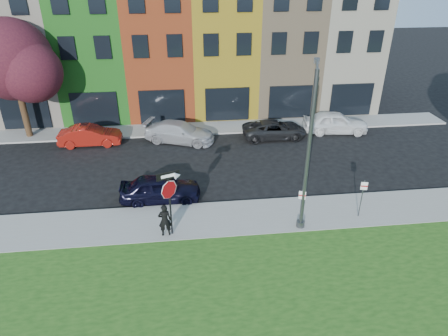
{
  "coord_description": "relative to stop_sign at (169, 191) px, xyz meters",
  "views": [
    {
      "loc": [
        -3.61,
        -13.24,
        11.6
      ],
      "look_at": [
        -1.64,
        4.0,
        2.4
      ],
      "focal_mm": 32.0,
      "sensor_mm": 36.0,
      "label": 1
    }
  ],
  "objects": [
    {
      "name": "ground",
      "position": [
        4.31,
        -2.03,
        -2.45
      ],
      "size": [
        120.0,
        120.0,
        0.0
      ],
      "primitive_type": "plane",
      "color": "black",
      "rests_on": "ground"
    },
    {
      "name": "sidewalk_near",
      "position": [
        6.31,
        0.97,
        -2.39
      ],
      "size": [
        40.0,
        3.0,
        0.12
      ],
      "primitive_type": "cube",
      "color": "gray",
      "rests_on": "ground"
    },
    {
      "name": "sidewalk_far",
      "position": [
        1.31,
        12.97,
        -2.39
      ],
      "size": [
        40.0,
        2.4,
        0.12
      ],
      "primitive_type": "cube",
      "color": "gray",
      "rests_on": "ground"
    },
    {
      "name": "rowhouse_block",
      "position": [
        1.81,
        19.16,
        2.54
      ],
      "size": [
        30.0,
        10.12,
        10.0
      ],
      "color": "beige",
      "rests_on": "ground"
    },
    {
      "name": "stop_sign",
      "position": [
        0.0,
        0.0,
        0.0
      ],
      "size": [
        1.0,
        0.39,
        3.28
      ],
      "rotation": [
        0.0,
        0.0,
        0.35
      ],
      "color": "black",
      "rests_on": "sidewalk_near"
    },
    {
      "name": "man",
      "position": [
        -0.29,
        -0.06,
        -1.51
      ],
      "size": [
        0.66,
        0.48,
        1.64
      ],
      "primitive_type": "imported",
      "rotation": [
        0.0,
        0.0,
        3.22
      ],
      "color": "black",
      "rests_on": "sidewalk_near"
    },
    {
      "name": "sedan_near",
      "position": [
        -0.6,
        3.2,
        -1.73
      ],
      "size": [
        1.78,
        4.28,
        1.45
      ],
      "primitive_type": "imported",
      "rotation": [
        0.0,
        0.0,
        1.56
      ],
      "color": "black",
      "rests_on": "ground"
    },
    {
      "name": "parked_car_red",
      "position": [
        -5.61,
        10.99,
        -1.76
      ],
      "size": [
        1.53,
        4.22,
        1.38
      ],
      "primitive_type": "imported",
      "rotation": [
        0.0,
        0.0,
        1.58
      ],
      "color": "maroon",
      "rests_on": "ground"
    },
    {
      "name": "parked_car_silver",
      "position": [
        0.54,
        10.84,
        -1.74
      ],
      "size": [
        5.12,
        6.2,
        1.43
      ],
      "primitive_type": "imported",
      "rotation": [
        0.0,
        0.0,
        1.23
      ],
      "color": "#A8A7AC",
      "rests_on": "ground"
    },
    {
      "name": "parked_car_dark",
      "position": [
        7.34,
        10.73,
        -1.82
      ],
      "size": [
        2.23,
        4.65,
        1.28
      ],
      "primitive_type": "imported",
      "rotation": [
        0.0,
        0.0,
        1.58
      ],
      "color": "black",
      "rests_on": "ground"
    },
    {
      "name": "parked_car_white",
      "position": [
        12.0,
        11.21,
        -1.65
      ],
      "size": [
        2.94,
        5.13,
        1.6
      ],
      "primitive_type": "imported",
      "rotation": [
        0.0,
        0.0,
        1.46
      ],
      "color": "white",
      "rests_on": "ground"
    },
    {
      "name": "street_lamp",
      "position": [
        6.19,
        0.08,
        1.5
      ],
      "size": [
        1.05,
        2.5,
        7.59
      ],
      "rotation": [
        0.0,
        0.0,
        -0.31
      ],
      "color": "#474A4D",
      "rests_on": "sidewalk_near"
    },
    {
      "name": "parking_sign_a",
      "position": [
        6.06,
        -0.14,
        -1.04
      ],
      "size": [
        0.3,
        0.15,
        2.06
      ],
      "rotation": [
        0.0,
        0.0,
        -0.38
      ],
      "color": "#474A4D",
      "rests_on": "sidewalk_near"
    },
    {
      "name": "parking_sign_b",
      "position": [
        9.26,
        0.37,
        -1.05
      ],
      "size": [
        0.32,
        0.12,
        2.04
      ],
      "rotation": [
        0.0,
        0.0,
        -0.23
      ],
      "color": "#474A4D",
      "rests_on": "sidewalk_near"
    },
    {
      "name": "tree_purple",
      "position": [
        -10.17,
        12.87,
        3.0
      ],
      "size": [
        6.44,
        5.64,
        8.16
      ],
      "color": "black",
      "rests_on": "sidewalk_far"
    }
  ]
}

